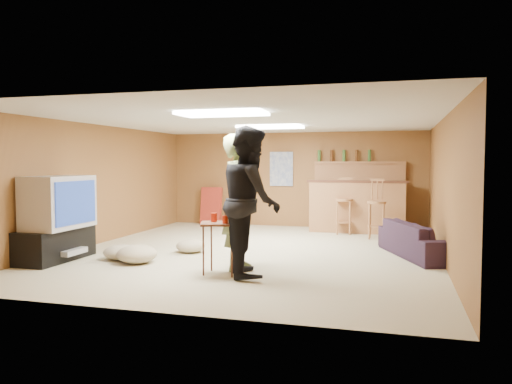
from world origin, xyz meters
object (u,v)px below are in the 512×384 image
(tv_body, at_px, (59,202))
(person_olive, at_px, (239,202))
(bar_counter, at_px, (357,207))
(sofa, at_px, (421,240))
(person_black, at_px, (251,201))
(tray_table, at_px, (221,248))

(tv_body, xyz_separation_m, person_olive, (2.84, 0.17, 0.05))
(bar_counter, relative_size, sofa, 1.06)
(tv_body, height_order, person_black, person_black)
(person_black, height_order, tray_table, person_black)
(bar_counter, bearing_deg, sofa, -65.32)
(bar_counter, relative_size, person_black, 1.01)
(person_olive, bearing_deg, tray_table, 155.30)
(tray_table, bearing_deg, tv_body, 175.92)
(tray_table, bearing_deg, sofa, 37.44)
(sofa, bearing_deg, person_black, 109.20)
(sofa, bearing_deg, person_olive, 101.86)
(person_olive, xyz_separation_m, tray_table, (-0.14, -0.37, -0.60))
(bar_counter, bearing_deg, person_black, -103.08)
(sofa, bearing_deg, tray_table, 105.73)
(tv_body, relative_size, person_black, 0.55)
(bar_counter, xyz_separation_m, person_black, (-1.06, -4.57, 0.44))
(tv_body, distance_m, person_black, 3.09)
(tv_body, height_order, sofa, tv_body)
(bar_counter, xyz_separation_m, sofa, (1.20, -2.61, -0.27))
(person_olive, height_order, person_black, person_black)
(person_black, distance_m, sofa, 3.08)
(bar_counter, xyz_separation_m, person_olive, (-1.31, -4.28, 0.40))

